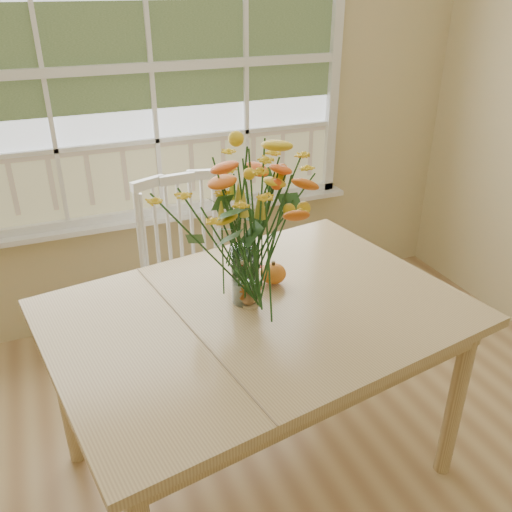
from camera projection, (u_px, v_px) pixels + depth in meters
name	position (u px, v px, depth m)	size (l,w,h in m)	color
wall_back	(153.00, 104.00, 3.03)	(4.00, 0.02, 2.70)	beige
window	(151.00, 71.00, 2.92)	(2.42, 0.12, 1.74)	silver
dining_table	(258.00, 328.00, 2.14)	(1.72, 1.35, 0.83)	tan
windsor_chair	(190.00, 267.00, 2.91)	(0.53, 0.51, 1.05)	white
flower_vase	(245.00, 218.00, 1.98)	(0.50, 0.50, 0.59)	white
pumpkin	(273.00, 274.00, 2.25)	(0.11, 0.11, 0.08)	orange
turkey_figurine	(250.00, 297.00, 2.10)	(0.10, 0.09, 0.10)	#CCB78C
dark_gourd	(243.00, 269.00, 2.30)	(0.13, 0.09, 0.08)	#38160F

